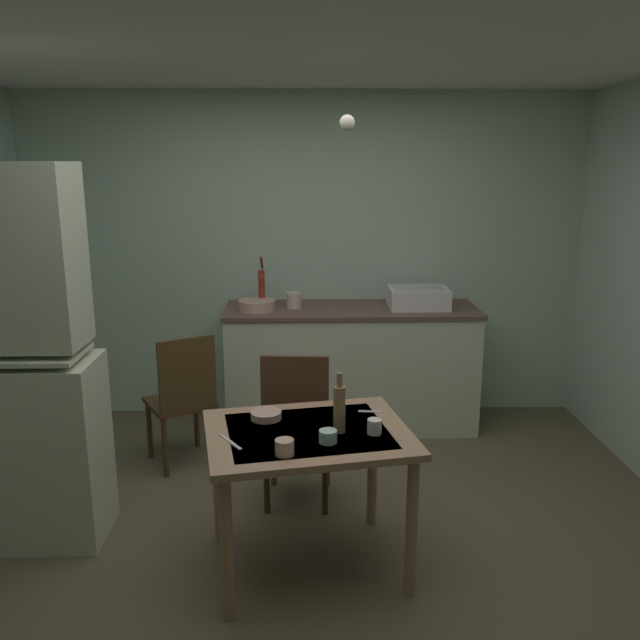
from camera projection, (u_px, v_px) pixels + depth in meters
The scene contains 19 objects.
ground_plane at pixel (308, 550), 3.49m from camera, with size 5.34×5.34×0.00m, color brown.
wall_back at pixel (305, 257), 5.21m from camera, with size 4.44×0.10×2.53m, color #ABC5B1.
ceiling_slab at pixel (306, 28), 2.88m from camera, with size 4.44×4.15×0.10m, color silver.
counter_cabinet at pixel (351, 367), 5.04m from camera, with size 1.90×0.64×0.93m.
sink_basin at pixel (418, 297), 4.93m from camera, with size 0.44×0.34×0.15m.
hand_pump at pixel (262, 285), 4.92m from camera, with size 0.05×0.27×0.39m.
mixing_bowl_counter at pixel (257, 305), 4.86m from camera, with size 0.27×0.27×0.07m, color tan.
stoneware_crock at pixel (294, 300), 4.92m from camera, with size 0.11×0.11×0.12m, color beige.
dining_table at pixel (308, 451), 3.21m from camera, with size 1.10×0.93×0.74m.
chair_far_side at pixel (297, 426), 3.82m from camera, with size 0.43×0.43×0.97m.
chair_by_counter at pixel (183, 398), 4.35m from camera, with size 0.54×0.54×0.92m.
serving_bowl_wide at pixel (266, 415), 3.33m from camera, with size 0.16×0.16×0.04m, color tan.
teacup_cream at pixel (374, 427), 3.14m from camera, with size 0.07×0.07×0.07m, color white.
mug_tall at pixel (328, 436), 3.04m from camera, with size 0.08×0.08×0.06m, color #ADD1C1.
teacup_mint at pixel (285, 447), 2.91m from camera, with size 0.09×0.09×0.07m, color tan.
glass_bottle at pixel (339, 408), 3.14m from camera, with size 0.06×0.06×0.30m.
table_knife at pixel (230, 442), 3.05m from camera, with size 0.20×0.02×0.01m, color silver.
teaspoon_near_bowl at pixel (371, 412), 3.42m from camera, with size 0.14×0.02×0.01m, color beige.
pendant_bulb at pixel (347, 123), 3.34m from camera, with size 0.08×0.08×0.08m, color #F9EFCC.
Camera 1 is at (-0.02, -3.10, 2.01)m, focal length 36.86 mm.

